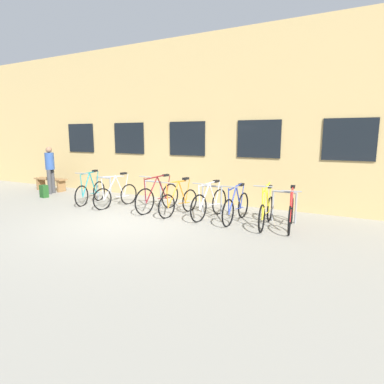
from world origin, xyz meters
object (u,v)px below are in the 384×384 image
object	(u,v)px
wooden_bench	(51,182)
bicycle_maroon	(158,197)
bicycle_white	(209,203)
bicycle_silver	(116,195)
bicycle_yellow	(266,211)
bicycle_blue	(236,207)
bicycle_orange	(179,201)
backpack	(44,191)
person_by_bench	(50,167)
bicycle_teal	(91,192)
bicycle_red	(291,213)

from	to	relation	value
wooden_bench	bicycle_maroon	bearing A→B (deg)	-9.13
bicycle_white	bicycle_silver	size ratio (longest dim) A/B	1.05
bicycle_maroon	bicycle_yellow	xyz separation A→B (m)	(3.20, -0.12, -0.04)
bicycle_blue	bicycle_orange	bearing A→B (deg)	-178.69
wooden_bench	bicycle_silver	bearing A→B (deg)	-13.94
bicycle_white	bicycle_orange	world-z (taller)	bicycle_orange
backpack	bicycle_blue	bearing A→B (deg)	11.21
bicycle_white	bicycle_maroon	bearing A→B (deg)	179.17
bicycle_maroon	person_by_bench	bearing A→B (deg)	174.72
bicycle_teal	backpack	world-z (taller)	bicycle_teal
bicycle_white	bicycle_blue	bearing A→B (deg)	-3.04
bicycle_yellow	bicycle_red	xyz separation A→B (m)	(0.57, 0.07, 0.00)
bicycle_silver	wooden_bench	size ratio (longest dim) A/B	1.12
bicycle_maroon	bicycle_white	bearing A→B (deg)	-0.83
bicycle_red	bicycle_maroon	bearing A→B (deg)	179.17
bicycle_blue	bicycle_silver	xyz separation A→B (m)	(-3.86, -0.08, -0.00)
bicycle_teal	bicycle_orange	bearing A→B (deg)	0.23
bicycle_orange	bicycle_teal	distance (m)	3.28
bicycle_maroon	person_by_bench	size ratio (longest dim) A/B	1.04
bicycle_white	bicycle_red	bearing A→B (deg)	-0.83
bicycle_blue	person_by_bench	bearing A→B (deg)	175.92
bicycle_maroon	bicycle_silver	distance (m)	1.46
bicycle_orange	bicycle_blue	size ratio (longest dim) A/B	0.97
bicycle_white	bicycle_silver	xyz separation A→B (m)	(-3.10, -0.12, -0.02)
bicycle_blue	bicycle_yellow	size ratio (longest dim) A/B	0.99
bicycle_teal	wooden_bench	world-z (taller)	bicycle_teal
bicycle_silver	person_by_bench	world-z (taller)	person_by_bench
bicycle_yellow	wooden_bench	world-z (taller)	bicycle_yellow
bicycle_teal	wooden_bench	bearing A→B (deg)	162.02
bicycle_orange	bicycle_red	bearing A→B (deg)	0.91
bicycle_maroon	bicycle_teal	bearing A→B (deg)	-177.38
person_by_bench	bicycle_red	bearing A→B (deg)	-3.40
bicycle_yellow	bicycle_blue	bearing A→B (deg)	175.77
bicycle_white	bicycle_red	distance (m)	2.12
bicycle_blue	bicycle_silver	bearing A→B (deg)	-178.87
bicycle_white	backpack	size ratio (longest dim) A/B	3.96
bicycle_white	bicycle_blue	distance (m)	0.76
bicycle_orange	person_by_bench	distance (m)	5.94
bicycle_white	bicycle_silver	bearing A→B (deg)	-177.85
wooden_bench	person_by_bench	size ratio (longest dim) A/B	0.84
bicycle_white	bicycle_yellow	distance (m)	1.55
backpack	bicycle_maroon	bearing A→B (deg)	12.47
bicycle_blue	person_by_bench	distance (m)	7.59
bicycle_orange	bicycle_silver	xyz separation A→B (m)	(-2.20, -0.04, 0.00)
bicycle_blue	backpack	distance (m)	7.13
bicycle_yellow	person_by_bench	size ratio (longest dim) A/B	0.98
bicycle_silver	wooden_bench	bearing A→B (deg)	166.06
bicycle_maroon	backpack	world-z (taller)	bicycle_maroon
bicycle_red	backpack	world-z (taller)	bicycle_red
bicycle_silver	person_by_bench	distance (m)	3.78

